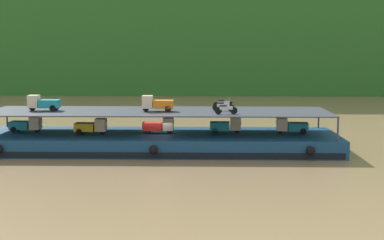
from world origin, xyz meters
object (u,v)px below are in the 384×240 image
at_px(mini_truck_lower_stern, 26,125).
at_px(motorcycle_upper_stbd, 223,104).
at_px(mini_truck_lower_aft, 91,126).
at_px(mini_truck_lower_bow, 291,126).
at_px(mini_truck_upper_mid, 157,103).
at_px(mini_truck_lower_fore, 226,125).
at_px(mini_truck_upper_stern, 43,103).
at_px(cargo_barge, 158,142).
at_px(mini_truck_lower_mid, 159,126).
at_px(motorcycle_upper_port, 226,109).
at_px(motorcycle_upper_centre, 223,106).

relative_size(mini_truck_lower_stern, motorcycle_upper_stbd, 1.46).
xyz_separation_m(mini_truck_lower_aft, mini_truck_lower_bow, (17.52, 0.71, 0.00)).
bearing_deg(mini_truck_upper_mid, motorcycle_upper_stbd, 25.32).
distance_m(mini_truck_lower_fore, mini_truck_upper_stern, 16.18).
relative_size(cargo_barge, mini_truck_lower_mid, 11.45).
bearing_deg(mini_truck_lower_mid, mini_truck_upper_stern, -178.78).
xyz_separation_m(motorcycle_upper_port, motorcycle_upper_stbd, (-0.07, 4.68, 0.00)).
height_order(mini_truck_lower_stern, mini_truck_lower_aft, same).
xyz_separation_m(mini_truck_lower_stern, motorcycle_upper_centre, (17.55, -0.42, 1.74)).
bearing_deg(mini_truck_upper_stern, motorcycle_upper_centre, 0.79).
distance_m(mini_truck_upper_mid, motorcycle_upper_centre, 5.76).
bearing_deg(mini_truck_lower_bow, mini_truck_lower_aft, -177.67).
height_order(mini_truck_lower_stern, mini_truck_lower_bow, same).
relative_size(mini_truck_lower_aft, motorcycle_upper_centre, 1.46).
bearing_deg(motorcycle_upper_stbd, mini_truck_lower_mid, -157.82).
bearing_deg(cargo_barge, mini_truck_lower_stern, 177.87).
distance_m(mini_truck_lower_mid, mini_truck_upper_stern, 10.32).
bearing_deg(mini_truck_lower_aft, mini_truck_upper_stern, 175.19).
relative_size(cargo_barge, motorcycle_upper_port, 16.53).
bearing_deg(motorcycle_upper_port, mini_truck_lower_bow, 22.96).
relative_size(cargo_barge, mini_truck_lower_stern, 11.35).
bearing_deg(cargo_barge, mini_truck_lower_bow, 0.80).
bearing_deg(motorcycle_upper_centre, motorcycle_upper_stbd, 87.73).
xyz_separation_m(mini_truck_lower_bow, mini_truck_upper_mid, (-11.76, -0.56, 2.00)).
distance_m(mini_truck_lower_fore, mini_truck_lower_bow, 5.74).
xyz_separation_m(mini_truck_upper_stern, motorcycle_upper_centre, (15.76, 0.22, -0.26)).
distance_m(mini_truck_lower_stern, mini_truck_lower_mid, 11.92).
xyz_separation_m(mini_truck_lower_fore, motorcycle_upper_centre, (-0.29, -0.39, 1.74)).
distance_m(mini_truck_lower_stern, mini_truck_upper_mid, 12.01).
bearing_deg(cargo_barge, mini_truck_upper_mid, -97.31).
xyz_separation_m(mini_truck_lower_aft, mini_truck_upper_stern, (-4.26, 0.36, 2.00)).
height_order(cargo_barge, mini_truck_upper_mid, mini_truck_upper_mid).
bearing_deg(motorcycle_upper_port, mini_truck_upper_mid, 161.95).
bearing_deg(mini_truck_lower_mid, motorcycle_upper_port, -21.99).
xyz_separation_m(mini_truck_lower_stern, mini_truck_lower_bow, (23.58, -0.28, 0.00)).
bearing_deg(cargo_barge, motorcycle_upper_stbd, 22.22).
height_order(mini_truck_lower_mid, motorcycle_upper_port, motorcycle_upper_port).
xyz_separation_m(mini_truck_lower_fore, motorcycle_upper_port, (-0.12, -2.74, 1.74)).
bearing_deg(mini_truck_lower_stern, mini_truck_upper_stern, -19.45).
height_order(mini_truck_lower_aft, mini_truck_lower_mid, same).
bearing_deg(mini_truck_upper_mid, motorcycle_upper_port, -18.05).
bearing_deg(mini_truck_lower_aft, motorcycle_upper_centre, 2.87).
relative_size(mini_truck_upper_mid, motorcycle_upper_port, 1.45).
relative_size(mini_truck_lower_mid, mini_truck_lower_fore, 1.00).
distance_m(mini_truck_upper_stern, motorcycle_upper_stbd, 16.06).
xyz_separation_m(mini_truck_lower_stern, mini_truck_upper_mid, (11.82, -0.84, 2.00)).
height_order(mini_truck_lower_aft, motorcycle_upper_port, motorcycle_upper_port).
xyz_separation_m(mini_truck_upper_mid, motorcycle_upper_stbd, (5.83, 2.76, -0.26)).
xyz_separation_m(mini_truck_lower_stern, motorcycle_upper_port, (17.72, -2.76, 1.74)).
relative_size(mini_truck_lower_aft, mini_truck_upper_mid, 1.00).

